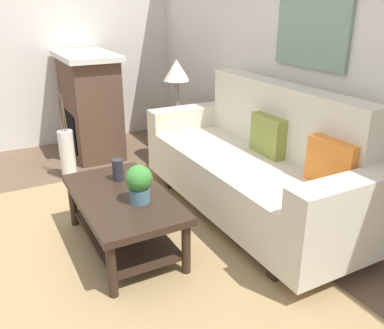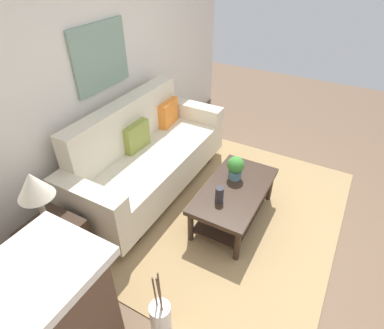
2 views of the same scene
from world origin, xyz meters
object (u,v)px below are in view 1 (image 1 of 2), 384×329
at_px(side_table, 177,138).
at_px(tabletop_vase, 118,170).
at_px(fireplace, 90,104).
at_px(framed_painting, 312,23).
at_px(floor_vase, 67,155).
at_px(throw_pillow_orange, 333,163).
at_px(table_lamp, 177,72).
at_px(couch, 254,167).
at_px(throw_pillow_olive, 269,135).
at_px(potted_plant_tabletop, 139,183).
at_px(coffee_table, 123,209).

bearing_deg(side_table, tabletop_vase, -43.16).
relative_size(fireplace, framed_painting, 1.52).
bearing_deg(floor_vase, throw_pillow_orange, 31.06).
distance_m(fireplace, floor_vase, 0.83).
height_order(tabletop_vase, table_lamp, table_lamp).
bearing_deg(fireplace, table_lamp, 45.63).
relative_size(couch, floor_vase, 4.40).
relative_size(throw_pillow_olive, tabletop_vase, 2.19).
xyz_separation_m(table_lamp, fireplace, (-0.74, -0.75, -0.41)).
height_order(potted_plant_tabletop, side_table, potted_plant_tabletop).
height_order(couch, floor_vase, couch).
relative_size(tabletop_vase, table_lamp, 0.29).
bearing_deg(tabletop_vase, coffee_table, -13.74).
height_order(tabletop_vase, floor_vase, tabletop_vase).
xyz_separation_m(coffee_table, potted_plant_tabletop, (0.16, 0.07, 0.26)).
xyz_separation_m(couch, coffee_table, (-0.02, -1.13, -0.12)).
bearing_deg(fireplace, framed_painting, 29.98).
bearing_deg(fireplace, throw_pillow_orange, 17.54).
bearing_deg(floor_vase, tabletop_vase, 6.00).
relative_size(couch, table_lamp, 3.85).
distance_m(throw_pillow_olive, framed_painting, 0.92).
bearing_deg(fireplace, potted_plant_tabletop, -7.28).
xyz_separation_m(side_table, fireplace, (-0.74, -0.75, 0.31)).
xyz_separation_m(potted_plant_tabletop, fireplace, (-2.27, 0.29, 0.02)).
bearing_deg(throw_pillow_orange, table_lamp, -176.22).
relative_size(couch, tabletop_vase, 13.35).
xyz_separation_m(potted_plant_tabletop, framed_painting, (-0.14, 1.52, 0.96)).
relative_size(tabletop_vase, floor_vase, 0.33).
xyz_separation_m(tabletop_vase, fireplace, (-1.86, 0.30, 0.07)).
bearing_deg(throw_pillow_orange, coffee_table, -119.29).
bearing_deg(fireplace, coffee_table, -9.74).
height_order(couch, throw_pillow_orange, couch).
relative_size(throw_pillow_orange, coffee_table, 0.33).
distance_m(couch, framed_painting, 1.19).
height_order(throw_pillow_orange, coffee_table, throw_pillow_orange).
bearing_deg(coffee_table, tabletop_vase, 166.26).
height_order(coffee_table, tabletop_vase, tabletop_vase).
bearing_deg(couch, throw_pillow_olive, 90.00).
height_order(potted_plant_tabletop, fireplace, fireplace).
height_order(tabletop_vase, potted_plant_tabletop, potted_plant_tabletop).
xyz_separation_m(coffee_table, floor_vase, (-1.49, -0.07, -0.07)).
xyz_separation_m(fireplace, framed_painting, (2.13, 1.23, 0.94)).
xyz_separation_m(throw_pillow_orange, potted_plant_tabletop, (-0.54, -1.18, -0.11)).
bearing_deg(throw_pillow_olive, couch, -90.00).
distance_m(throw_pillow_olive, floor_vase, 2.05).
bearing_deg(framed_painting, throw_pillow_orange, -26.58).
xyz_separation_m(tabletop_vase, table_lamp, (-1.12, 1.05, 0.48)).
bearing_deg(throw_pillow_orange, throw_pillow_olive, 180.00).
distance_m(tabletop_vase, side_table, 1.56).
relative_size(coffee_table, side_table, 1.96).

